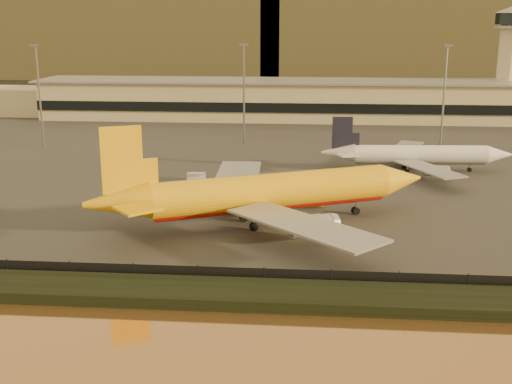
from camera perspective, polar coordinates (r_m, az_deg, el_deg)
ground at (r=90.44m, az=0.04°, el=-5.14°), size 900.00×900.00×0.00m
embankment at (r=74.48m, az=-1.08°, el=-9.10°), size 320.00×7.00×1.40m
tarmac at (r=182.45m, az=2.57°, el=5.13°), size 320.00×220.00×0.20m
perimeter_fence at (r=77.90m, az=-0.77°, el=-7.50°), size 300.00×0.05×2.20m
terminal_building at (r=212.78m, az=-1.02°, el=8.21°), size 202.00×25.00×12.60m
control_tower at (r=224.83m, az=21.55°, el=11.50°), size 11.20×11.20×35.50m
apron_light_masts at (r=160.59m, az=7.75°, el=9.30°), size 152.20×12.20×25.40m
distant_hills at (r=425.59m, az=1.16°, el=14.94°), size 470.00×160.00×70.00m
dhl_cargo_jet at (r=99.66m, az=0.94°, el=-0.12°), size 52.90×50.12×16.66m
white_narrowbody_jet at (r=140.04m, az=14.09°, el=3.19°), size 40.38×39.34×11.60m
gse_vehicle_yellow at (r=111.00m, az=4.97°, el=-0.83°), size 3.91×2.36×1.64m
gse_vehicle_white at (r=128.66m, az=-5.35°, el=1.35°), size 3.69×1.88×1.61m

